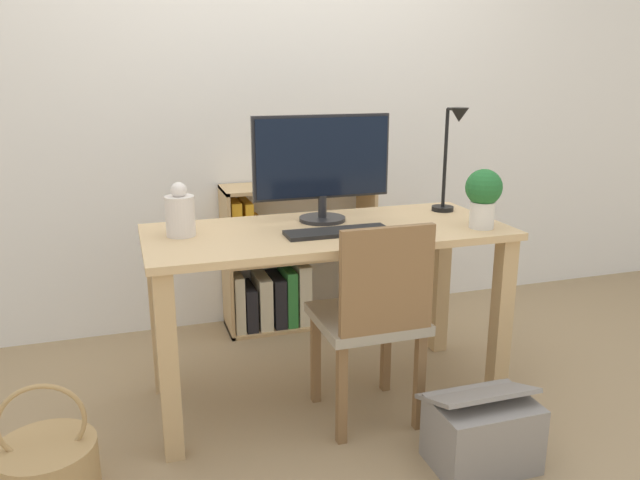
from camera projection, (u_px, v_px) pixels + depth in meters
ground_plane at (327, 394)px, 2.75m from camera, size 10.00×10.00×0.00m
wall_back at (269, 85)px, 3.31m from camera, size 8.00×0.05×2.60m
desk at (327, 261)px, 2.59m from camera, size 1.48×0.64×0.75m
monitor at (322, 162)px, 2.61m from camera, size 0.60×0.20×0.45m
keyboard at (338, 232)px, 2.46m from camera, size 0.42×0.13×0.02m
vase at (180, 213)px, 2.42m from camera, size 0.11×0.11×0.21m
desk_lamp at (452, 149)px, 2.74m from camera, size 0.10×0.19×0.47m
potted_plant at (483, 194)px, 2.52m from camera, size 0.15×0.15×0.24m
chair at (373, 315)px, 2.41m from camera, size 0.40×0.40×0.85m
bookshelf at (277, 271)px, 3.40m from camera, size 0.81×0.28×0.79m
basket at (48, 471)px, 2.04m from camera, size 0.32×0.32×0.43m
storage_box at (482, 431)px, 2.23m from camera, size 0.37×0.30×0.31m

